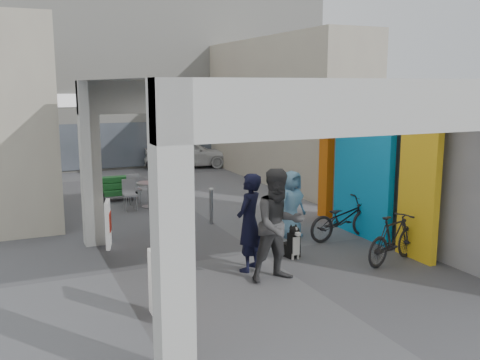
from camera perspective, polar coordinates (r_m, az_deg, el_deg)
name	(u,v)px	position (r m, az deg, el deg)	size (l,w,h in m)	color
ground	(258,252)	(11.14, 1.95, -7.73)	(90.00, 90.00, 0.00)	#5A5A5F
arcade_canopy	(303,145)	(10.19, 6.79, 3.78)	(6.40, 6.45, 6.40)	#B5B4B0
far_building	(117,70)	(23.98, -12.96, 11.31)	(18.00, 4.08, 8.00)	silver
plaza_bldg_left	(8,116)	(17.06, -23.53, 6.26)	(2.00, 9.00, 5.00)	#B5AE96
plaza_bldg_right	(281,110)	(19.34, 4.38, 7.44)	(2.00, 9.00, 5.00)	#B5AE96
bollard_left	(155,214)	(12.70, -9.01, -3.64)	(0.09, 0.09, 0.83)	gray
bollard_center	(211,206)	(13.25, -3.09, -2.83)	(0.09, 0.09, 0.88)	gray
bollard_right	(272,202)	(13.86, 3.45, -2.34)	(0.09, 0.09, 0.84)	gray
advert_board_near	(155,285)	(8.12, -9.02, -11.03)	(0.11, 0.55, 1.00)	white
advert_board_far	(108,224)	(11.70, -13.88, -4.56)	(0.21, 0.55, 1.00)	white
cafe_set	(143,195)	(15.51, -10.34, -1.59)	(1.39, 1.13, 0.84)	#A4A4A9
produce_stand	(118,191)	(16.34, -12.91, -1.17)	(1.06, 0.57, 0.70)	black
crate_stack	(177,177)	(18.41, -6.69, 0.30)	(0.54, 0.48, 0.56)	#185522
border_collie	(292,244)	(10.80, 5.61, -6.81)	(0.26, 0.51, 0.70)	black
man_with_dog	(249,222)	(9.88, 0.99, -4.54)	(0.67, 0.44, 1.83)	black
man_back_turned	(279,225)	(9.39, 4.15, -4.83)	(0.97, 0.76, 2.00)	#3D3D40
man_elderly	(291,204)	(12.10, 5.51, -2.57)	(0.74, 0.48, 1.52)	#5F93BA
man_crates	(159,163)	(17.88, -8.65, 1.81)	(1.00, 0.41, 1.70)	black
bicycle_front	(343,219)	(12.17, 10.90, -4.06)	(0.62, 1.78, 0.93)	black
bicycle_rear	(393,239)	(10.81, 16.03, -6.02)	(0.45, 1.60, 0.96)	black
white_van	(187,153)	(22.31, -5.63, 2.91)	(1.44, 3.57, 1.22)	silver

